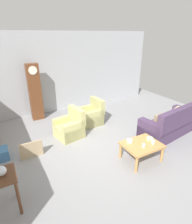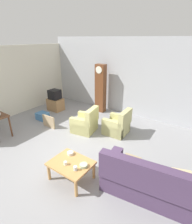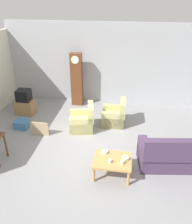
% 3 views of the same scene
% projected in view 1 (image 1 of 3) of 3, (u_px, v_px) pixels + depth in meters
% --- Properties ---
extents(ground_plane, '(10.40, 10.40, 0.00)m').
position_uv_depth(ground_plane, '(107.00, 148.00, 5.41)').
color(ground_plane, gray).
extents(garage_door_wall, '(8.40, 0.16, 3.20)m').
position_uv_depth(garage_door_wall, '(62.00, 73.00, 7.70)').
color(garage_door_wall, '#ADAFB5').
rests_on(garage_door_wall, ground_plane).
extents(couch_floral, '(2.20, 1.16, 1.04)m').
position_uv_depth(couch_floral, '(170.00, 125.00, 6.05)').
color(couch_floral, '#4C3856').
rests_on(couch_floral, ground_plane).
extents(armchair_olive_near, '(0.92, 0.89, 0.92)m').
position_uv_depth(armchair_olive_near, '(70.00, 128.00, 5.95)').
color(armchair_olive_near, '#CCC67A').
rests_on(armchair_olive_near, ground_plane).
extents(armchair_olive_far, '(0.82, 0.79, 0.92)m').
position_uv_depth(armchair_olive_far, '(91.00, 116.00, 6.82)').
color(armchair_olive_far, tan).
rests_on(armchair_olive_far, ground_plane).
extents(coffee_table_wood, '(0.96, 0.76, 0.48)m').
position_uv_depth(coffee_table_wood, '(142.00, 146.00, 4.79)').
color(coffee_table_wood, tan).
rests_on(coffee_table_wood, ground_plane).
extents(grandfather_clock, '(0.44, 0.30, 2.13)m').
position_uv_depth(grandfather_clock, '(35.00, 92.00, 6.91)').
color(grandfather_clock, brown).
rests_on(grandfather_clock, ground_plane).
extents(framed_picture_leaning, '(0.60, 0.05, 0.47)m').
position_uv_depth(framed_picture_leaning, '(31.00, 150.00, 4.94)').
color(framed_picture_leaning, tan).
rests_on(framed_picture_leaning, ground_plane).
extents(glass_dome_cloche, '(0.18, 0.18, 0.18)m').
position_uv_depth(glass_dome_cloche, '(1.00, 171.00, 3.23)').
color(glass_dome_cloche, silver).
rests_on(glass_dome_cloche, console_table_dark).
extents(cup_white_porcelain, '(0.08, 0.08, 0.08)m').
position_uv_depth(cup_white_porcelain, '(144.00, 145.00, 4.62)').
color(cup_white_porcelain, white).
rests_on(cup_white_porcelain, coffee_table_wood).
extents(cup_blue_rimmed, '(0.08, 0.08, 0.10)m').
position_uv_depth(cup_blue_rimmed, '(153.00, 142.00, 4.75)').
color(cup_blue_rimmed, silver).
rests_on(cup_blue_rimmed, coffee_table_wood).
extents(bowl_white_stacked, '(0.16, 0.16, 0.07)m').
position_uv_depth(bowl_white_stacked, '(130.00, 141.00, 4.83)').
color(bowl_white_stacked, white).
rests_on(bowl_white_stacked, coffee_table_wood).
extents(bowl_shallow_green, '(0.18, 0.18, 0.06)m').
position_uv_depth(bowl_shallow_green, '(150.00, 139.00, 4.95)').
color(bowl_shallow_green, '#B2C69E').
rests_on(bowl_shallow_green, coffee_table_wood).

